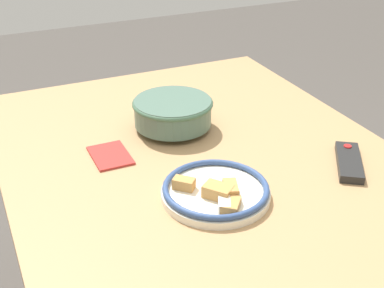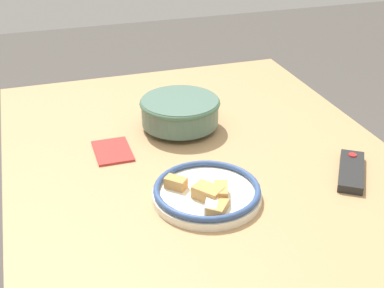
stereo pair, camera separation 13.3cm
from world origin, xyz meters
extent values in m
cube|color=tan|center=(0.00, 0.00, 0.75)|extent=(1.27, 0.97, 0.04)
cylinder|color=tan|center=(-0.56, -0.42, 0.37)|extent=(0.06, 0.06, 0.73)
cylinder|color=tan|center=(-0.56, 0.42, 0.37)|extent=(0.06, 0.06, 0.73)
cylinder|color=#4C6B5B|center=(-0.18, -0.01, 0.78)|extent=(0.10, 0.10, 0.02)
cylinder|color=#4C6B5B|center=(-0.18, -0.01, 0.82)|extent=(0.21, 0.21, 0.07)
cylinder|color=#B75B23|center=(-0.18, -0.01, 0.82)|extent=(0.19, 0.19, 0.06)
torus|color=#42664C|center=(-0.18, -0.01, 0.85)|extent=(0.22, 0.22, 0.01)
cylinder|color=silver|center=(0.17, -0.05, 0.78)|extent=(0.24, 0.24, 0.02)
torus|color=#334C7F|center=(0.17, -0.05, 0.80)|extent=(0.24, 0.24, 0.01)
cube|color=tan|center=(0.20, -0.03, 0.80)|extent=(0.06, 0.05, 0.03)
cube|color=tan|center=(0.13, -0.11, 0.80)|extent=(0.05, 0.05, 0.03)
cube|color=tan|center=(0.25, -0.05, 0.80)|extent=(0.06, 0.06, 0.02)
cube|color=silver|center=(0.24, -0.06, 0.80)|extent=(0.05, 0.04, 0.02)
cube|color=tan|center=(0.19, -0.06, 0.81)|extent=(0.07, 0.07, 0.03)
cube|color=black|center=(0.18, 0.31, 0.78)|extent=(0.18, 0.14, 0.02)
cylinder|color=red|center=(0.13, 0.35, 0.79)|extent=(0.02, 0.02, 0.00)
cube|color=#B2332D|center=(-0.10, -0.21, 0.78)|extent=(0.13, 0.09, 0.01)
camera|label=1|loc=(1.06, -0.51, 1.45)|focal=50.00mm
camera|label=2|loc=(1.10, -0.39, 1.45)|focal=50.00mm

